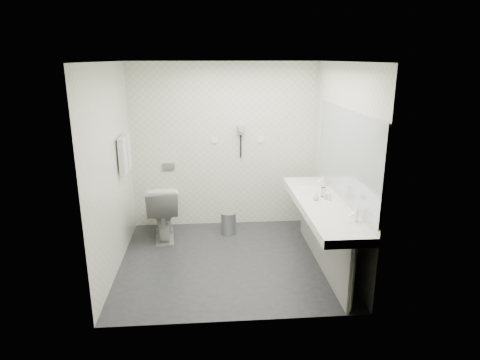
{
  "coord_description": "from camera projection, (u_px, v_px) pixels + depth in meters",
  "views": [
    {
      "loc": [
        -0.25,
        -4.89,
        2.54
      ],
      "look_at": [
        0.15,
        0.15,
        1.05
      ],
      "focal_mm": 31.07,
      "sensor_mm": 36.0,
      "label": 1
    }
  ],
  "objects": [
    {
      "name": "vanity_post_far",
      "position": [
        305.0,
        209.0,
        6.2
      ],
      "size": [
        0.06,
        0.06,
        0.75
      ],
      "primitive_type": "cylinder",
      "color": "silver",
      "rests_on": "floor"
    },
    {
      "name": "towel_rail",
      "position": [
        123.0,
        137.0,
        5.4
      ],
      "size": [
        0.02,
        0.62,
        0.02
      ],
      "primitive_type": "cylinder",
      "rotation": [
        1.57,
        0.0,
        0.0
      ],
      "color": "silver",
      "rests_on": "wall_left"
    },
    {
      "name": "towel_near",
      "position": [
        123.0,
        156.0,
        5.33
      ],
      "size": [
        0.07,
        0.24,
        0.48
      ],
      "primitive_type": "cube",
      "color": "silver",
      "rests_on": "towel_rail"
    },
    {
      "name": "vanity_counter",
      "position": [
        321.0,
        206.0,
        5.08
      ],
      "size": [
        0.55,
        2.2,
        0.1
      ],
      "primitive_type": "cube",
      "color": "white",
      "rests_on": "floor"
    },
    {
      "name": "dryer_cradle",
      "position": [
        241.0,
        130.0,
        6.22
      ],
      "size": [
        0.1,
        0.04,
        0.14
      ],
      "primitive_type": "cube",
      "color": "#9A9BA0",
      "rests_on": "wall_back"
    },
    {
      "name": "switch_plate_b",
      "position": [
        260.0,
        139.0,
        6.31
      ],
      "size": [
        0.09,
        0.02,
        0.09
      ],
      "primitive_type": "cube",
      "color": "white",
      "rests_on": "wall_back"
    },
    {
      "name": "soap_bottle_b",
      "position": [
        316.0,
        196.0,
        5.12
      ],
      "size": [
        0.09,
        0.09,
        0.1
      ],
      "primitive_type": "imported",
      "rotation": [
        0.0,
        0.0,
        -0.15
      ],
      "color": "beige",
      "rests_on": "vanity_counter"
    },
    {
      "name": "floor",
      "position": [
        229.0,
        261.0,
        5.41
      ],
      "size": [
        2.8,
        2.8,
        0.0
      ],
      "primitive_type": "plane",
      "color": "#25262A",
      "rests_on": "ground"
    },
    {
      "name": "pedal_bin",
      "position": [
        228.0,
        223.0,
        6.22
      ],
      "size": [
        0.3,
        0.3,
        0.32
      ],
      "primitive_type": "cylinder",
      "rotation": [
        0.0,
        0.0,
        -0.42
      ],
      "color": "#B2B5BA",
      "rests_on": "floor"
    },
    {
      "name": "towel_far",
      "position": [
        127.0,
        151.0,
        5.6
      ],
      "size": [
        0.07,
        0.24,
        0.48
      ],
      "primitive_type": "cube",
      "color": "silver",
      "rests_on": "towel_rail"
    },
    {
      "name": "soap_bottle_c",
      "position": [
        330.0,
        196.0,
        5.11
      ],
      "size": [
        0.05,
        0.05,
        0.11
      ],
      "primitive_type": "imported",
      "rotation": [
        0.0,
        0.0,
        -0.17
      ],
      "color": "beige",
      "rests_on": "vanity_counter"
    },
    {
      "name": "flush_plate",
      "position": [
        169.0,
        167.0,
        6.31
      ],
      "size": [
        0.18,
        0.02,
        0.12
      ],
      "primitive_type": "cube",
      "color": "#B2B5BA",
      "rests_on": "wall_back"
    },
    {
      "name": "mirror",
      "position": [
        346.0,
        154.0,
        4.92
      ],
      "size": [
        0.02,
        2.2,
        1.05
      ],
      "primitive_type": "cube",
      "color": "#B2BCC6",
      "rests_on": "wall_right"
    },
    {
      "name": "faucet_near",
      "position": [
        356.0,
        215.0,
        4.44
      ],
      "size": [
        0.04,
        0.04,
        0.15
      ],
      "primitive_type": "cylinder",
      "color": "silver",
      "rests_on": "vanity_counter"
    },
    {
      "name": "wall_back",
      "position": [
        224.0,
        146.0,
        6.3
      ],
      "size": [
        2.8,
        0.0,
        2.8
      ],
      "primitive_type": "plane",
      "rotation": [
        1.57,
        0.0,
        0.0
      ],
      "color": "silver",
      "rests_on": "floor"
    },
    {
      "name": "dryer_barrel",
      "position": [
        241.0,
        129.0,
        6.15
      ],
      "size": [
        0.08,
        0.14,
        0.08
      ],
      "primitive_type": "cylinder",
      "rotation": [
        1.57,
        0.0,
        0.0
      ],
      "color": "#9A9BA0",
      "rests_on": "dryer_cradle"
    },
    {
      "name": "soap_bottle_a",
      "position": [
        326.0,
        196.0,
        5.15
      ],
      "size": [
        0.05,
        0.05,
        0.09
      ],
      "primitive_type": "imported",
      "rotation": [
        0.0,
        0.0,
        0.23
      ],
      "color": "beige",
      "rests_on": "vanity_counter"
    },
    {
      "name": "vanity_panel",
      "position": [
        322.0,
        238.0,
        5.21
      ],
      "size": [
        0.03,
        2.15,
        0.75
      ],
      "primitive_type": "cube",
      "color": "gray",
      "rests_on": "floor"
    },
    {
      "name": "switch_plate_a",
      "position": [
        214.0,
        140.0,
        6.25
      ],
      "size": [
        0.09,
        0.02,
        0.09
      ],
      "primitive_type": "cube",
      "color": "white",
      "rests_on": "wall_back"
    },
    {
      "name": "bin_lid",
      "position": [
        228.0,
        213.0,
        6.17
      ],
      "size": [
        0.23,
        0.23,
        0.02
      ],
      "primitive_type": "cylinder",
      "color": "#B2B5BA",
      "rests_on": "pedal_bin"
    },
    {
      "name": "wall_right",
      "position": [
        341.0,
        166.0,
        5.17
      ],
      "size": [
        0.0,
        2.6,
        2.6
      ],
      "primitive_type": "plane",
      "rotation": [
        1.57,
        0.0,
        -1.57
      ],
      "color": "silver",
      "rests_on": "floor"
    },
    {
      "name": "vanity_post_near",
      "position": [
        352.0,
        280.0,
        4.21
      ],
      "size": [
        0.06,
        0.06,
        0.75
      ],
      "primitive_type": "cylinder",
      "color": "silver",
      "rests_on": "floor"
    },
    {
      "name": "toilet",
      "position": [
        163.0,
        211.0,
        6.02
      ],
      "size": [
        0.54,
        0.85,
        0.82
      ],
      "primitive_type": "imported",
      "rotation": [
        0.0,
        0.0,
        3.24
      ],
      "color": "white",
      "rests_on": "floor"
    },
    {
      "name": "ceiling",
      "position": [
        228.0,
        62.0,
        4.71
      ],
      "size": [
        2.8,
        2.8,
        0.0
      ],
      "primitive_type": "plane",
      "rotation": [
        3.14,
        0.0,
        0.0
      ],
      "color": "white",
      "rests_on": "wall_back"
    },
    {
      "name": "glass_left",
      "position": [
        323.0,
        192.0,
        5.26
      ],
      "size": [
        0.08,
        0.08,
        0.12
      ],
      "primitive_type": "cylinder",
      "rotation": [
        0.0,
        0.0,
        -0.32
      ],
      "color": "silver",
      "rests_on": "vanity_counter"
    },
    {
      "name": "basin_near",
      "position": [
        338.0,
        223.0,
        4.45
      ],
      "size": [
        0.4,
        0.31,
        0.05
      ],
      "primitive_type": "ellipsoid",
      "color": "white",
      "rests_on": "vanity_counter"
    },
    {
      "name": "dryer_cord",
      "position": [
        241.0,
        147.0,
        6.28
      ],
      "size": [
        0.02,
        0.02,
        0.35
      ],
      "primitive_type": "cylinder",
      "color": "black",
      "rests_on": "dryer_cradle"
    },
    {
      "name": "basin_far",
      "position": [
        309.0,
        187.0,
        5.7
      ],
      "size": [
        0.4,
        0.31,
        0.05
      ],
      "primitive_type": "ellipsoid",
      "color": "white",
      "rests_on": "vanity_counter"
    },
    {
      "name": "wall_front",
      "position": [
        236.0,
        204.0,
        3.82
      ],
      "size": [
        2.8,
        0.0,
        2.8
      ],
      "primitive_type": "plane",
      "rotation": [
        -1.57,
        0.0,
        0.0
      ],
      "color": "silver",
      "rests_on": "floor"
    },
    {
      "name": "faucet_far",
      "position": [
        323.0,
        181.0,
        5.68
      ],
      "size": [
        0.04,
        0.04,
        0.15
      ],
      "primitive_type": "cylinder",
      "color": "silver",
      "rests_on": "vanity_counter"
    },
    {
      "name": "wall_left",
      "position": [
        112.0,
        170.0,
        4.95
      ],
      "size": [
        0.0,
        2.6,
        2.6
      ],
      "primitive_type": "plane",
      "rotation": [
        1.57,
        0.0,
        1.57
      ],
      "color": "silver",
      "rests_on": "floor"
    }
  ]
}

